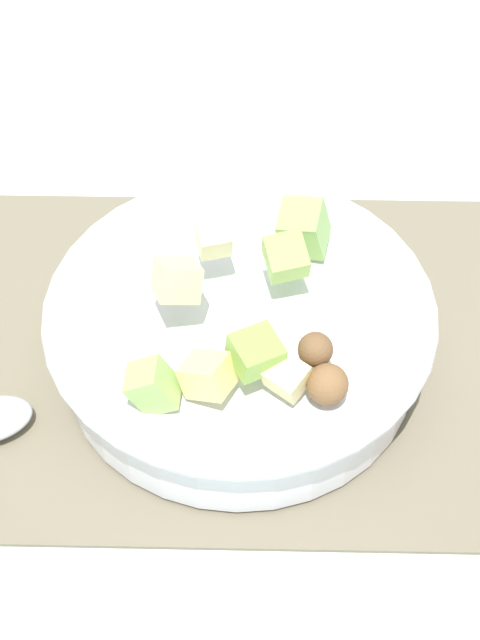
# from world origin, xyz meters

# --- Properties ---
(ground_plane) EXTENTS (2.40, 2.40, 0.00)m
(ground_plane) POSITION_xyz_m (0.00, 0.00, 0.00)
(ground_plane) COLOR silver
(placemat) EXTENTS (0.42, 0.32, 0.01)m
(placemat) POSITION_xyz_m (0.00, 0.00, 0.00)
(placemat) COLOR #756B56
(placemat) RESTS_ON ground_plane
(salad_bowl) EXTENTS (0.26, 0.26, 0.11)m
(salad_bowl) POSITION_xyz_m (0.02, -0.02, 0.04)
(salad_bowl) COLOR white
(salad_bowl) RESTS_ON placemat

